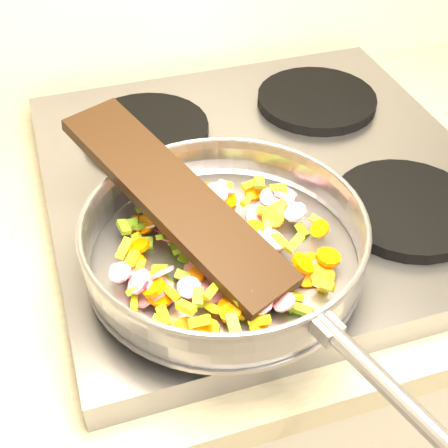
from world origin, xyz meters
name	(u,v)px	position (x,y,z in m)	size (l,w,h in m)	color
cooktop	(265,182)	(-0.70, 1.67, 0.92)	(0.60, 0.60, 0.04)	#939399
grate_fl	(197,255)	(-0.84, 1.52, 0.95)	(0.19, 0.19, 0.02)	black
grate_fr	(406,208)	(-0.56, 1.52, 0.95)	(0.19, 0.19, 0.02)	black
grate_bl	(145,130)	(-0.84, 1.81, 0.95)	(0.19, 0.19, 0.02)	black
grate_br	(317,100)	(-0.56, 1.81, 0.95)	(0.19, 0.19, 0.02)	black
saute_pan	(225,239)	(-0.81, 1.50, 0.99)	(0.36, 0.52, 0.06)	#9E9EA5
vegetable_heap	(223,247)	(-0.82, 1.50, 0.98)	(0.27, 0.26, 0.05)	#D51445
wooden_spatula	(174,198)	(-0.86, 1.56, 1.02)	(0.34, 0.08, 0.02)	black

